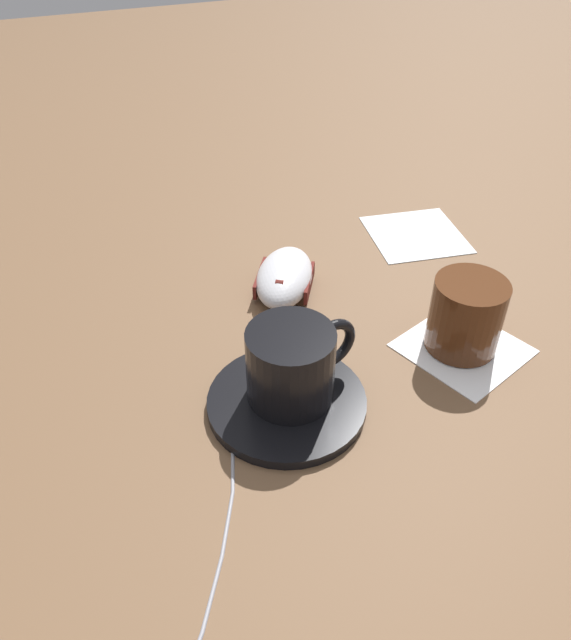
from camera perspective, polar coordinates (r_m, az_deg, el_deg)
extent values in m
plane|color=brown|center=(0.71, 3.73, 1.10)|extent=(3.00, 3.00, 0.00)
cylinder|color=black|center=(0.59, 0.11, -7.53)|extent=(0.15, 0.15, 0.01)
cylinder|color=black|center=(0.57, 0.46, -4.17)|extent=(0.08, 0.08, 0.07)
torus|color=black|center=(0.58, 4.20, -2.21)|extent=(0.06, 0.02, 0.05)
ellipsoid|color=silver|center=(0.72, -0.09, 3.97)|extent=(0.11, 0.13, 0.04)
cylinder|color=#591E19|center=(0.69, -0.54, 3.22)|extent=(0.01, 0.01, 0.01)
cube|color=#591E19|center=(0.72, 2.19, 3.43)|extent=(0.04, 0.06, 0.02)
cube|color=#591E19|center=(0.73, -2.35, 3.88)|extent=(0.04, 0.06, 0.02)
cylinder|color=gray|center=(0.66, -1.81, -1.66)|extent=(0.04, 0.05, 0.00)
cylinder|color=gray|center=(0.62, -2.52, -5.00)|extent=(0.02, 0.06, 0.00)
cylinder|color=gray|center=(0.59, -3.55, -8.72)|extent=(0.04, 0.04, 0.00)
cylinder|color=gray|center=(0.55, -4.86, -12.95)|extent=(0.02, 0.06, 0.00)
cylinder|color=gray|center=(0.52, -5.33, -17.94)|extent=(0.03, 0.05, 0.00)
cylinder|color=gray|center=(0.49, -6.71, -23.50)|extent=(0.03, 0.05, 0.00)
sphere|color=gray|center=(0.68, -0.97, -0.18)|extent=(0.00, 0.00, 0.00)
sphere|color=gray|center=(0.64, -2.71, -3.23)|extent=(0.00, 0.00, 0.00)
sphere|color=gray|center=(0.60, -2.32, -6.88)|extent=(0.00, 0.00, 0.00)
sphere|color=gray|center=(0.57, -4.85, -10.67)|extent=(0.00, 0.00, 0.00)
sphere|color=gray|center=(0.53, -4.86, -15.37)|extent=(0.00, 0.00, 0.00)
sphere|color=gray|center=(0.50, -5.85, -20.66)|extent=(0.00, 0.00, 0.00)
sphere|color=gray|center=(0.48, -7.67, -26.48)|extent=(0.00, 0.00, 0.00)
cube|color=white|center=(0.68, 15.91, -2.46)|extent=(0.14, 0.14, 0.00)
cylinder|color=#4C2814|center=(0.66, 16.18, 0.43)|extent=(0.07, 0.07, 0.08)
cube|color=white|center=(0.85, 11.82, 7.68)|extent=(0.14, 0.14, 0.00)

